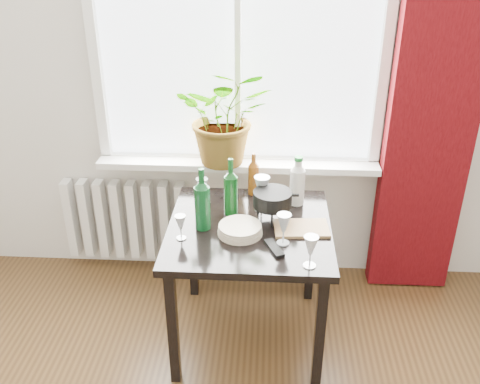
# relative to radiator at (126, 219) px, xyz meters

# --- Properties ---
(window) EXTENTS (1.72, 0.08, 1.62)m
(window) POSITION_rel_radiator_xyz_m (0.75, 0.04, 1.22)
(window) COLOR white
(window) RESTS_ON ground
(windowsill) EXTENTS (1.72, 0.20, 0.04)m
(windowsill) POSITION_rel_radiator_xyz_m (0.75, -0.03, 0.44)
(windowsill) COLOR silver
(windowsill) RESTS_ON ground
(curtain) EXTENTS (0.50, 0.12, 2.56)m
(curtain) POSITION_rel_radiator_xyz_m (1.87, -0.06, 0.92)
(curtain) COLOR #390508
(curtain) RESTS_ON ground
(radiator) EXTENTS (0.80, 0.10, 0.55)m
(radiator) POSITION_rel_radiator_xyz_m (0.00, 0.00, 0.00)
(radiator) COLOR silver
(radiator) RESTS_ON ground
(table) EXTENTS (0.85, 0.85, 0.74)m
(table) POSITION_rel_radiator_xyz_m (0.85, -0.63, 0.27)
(table) COLOR black
(table) RESTS_ON ground
(potted_plant) EXTENTS (0.54, 0.47, 0.60)m
(potted_plant) POSITION_rel_radiator_xyz_m (0.68, -0.06, 0.76)
(potted_plant) COLOR #2F7F21
(potted_plant) RESTS_ON windowsill
(wine_bottle_left) EXTENTS (0.10, 0.10, 0.34)m
(wine_bottle_left) POSITION_rel_radiator_xyz_m (0.61, -0.66, 0.53)
(wine_bottle_left) COLOR #0B3E1A
(wine_bottle_left) RESTS_ON table
(wine_bottle_right) EXTENTS (0.10, 0.10, 0.33)m
(wine_bottle_right) POSITION_rel_radiator_xyz_m (0.74, -0.50, 0.52)
(wine_bottle_right) COLOR #0B3B12
(wine_bottle_right) RESTS_ON table
(bottle_amber) EXTENTS (0.06, 0.06, 0.26)m
(bottle_amber) POSITION_rel_radiator_xyz_m (0.86, -0.26, 0.49)
(bottle_amber) COLOR #67330B
(bottle_amber) RESTS_ON table
(cleaning_bottle) EXTENTS (0.09, 0.09, 0.29)m
(cleaning_bottle) POSITION_rel_radiator_xyz_m (1.10, -0.37, 0.50)
(cleaning_bottle) COLOR silver
(cleaning_bottle) RESTS_ON table
(wineglass_front_right) EXTENTS (0.08, 0.08, 0.17)m
(wineglass_front_right) POSITION_rel_radiator_xyz_m (1.02, -0.79, 0.44)
(wineglass_front_right) COLOR #B1B9BF
(wineglass_front_right) RESTS_ON table
(wineglass_far_right) EXTENTS (0.09, 0.09, 0.16)m
(wineglass_far_right) POSITION_rel_radiator_xyz_m (1.14, -0.97, 0.44)
(wineglass_far_right) COLOR silver
(wineglass_far_right) RESTS_ON table
(wineglass_back_center) EXTENTS (0.11, 0.11, 0.20)m
(wineglass_back_center) POSITION_rel_radiator_xyz_m (0.91, -0.45, 0.46)
(wineglass_back_center) COLOR silver
(wineglass_back_center) RESTS_ON table
(wineglass_back_left) EXTENTS (0.08, 0.08, 0.16)m
(wineglass_back_left) POSITION_rel_radiator_xyz_m (0.58, -0.41, 0.44)
(wineglass_back_left) COLOR silver
(wineglass_back_left) RESTS_ON table
(wineglass_front_left) EXTENTS (0.06, 0.06, 0.13)m
(wineglass_front_left) POSITION_rel_radiator_xyz_m (0.51, -0.77, 0.43)
(wineglass_front_left) COLOR silver
(wineglass_front_left) RESTS_ON table
(plate_stack) EXTENTS (0.26, 0.26, 0.05)m
(plate_stack) POSITION_rel_radiator_xyz_m (0.81, -0.71, 0.38)
(plate_stack) COLOR beige
(plate_stack) RESTS_ON table
(fondue_pot) EXTENTS (0.29, 0.28, 0.16)m
(fondue_pot) POSITION_rel_radiator_xyz_m (0.97, -0.54, 0.44)
(fondue_pot) COLOR black
(fondue_pot) RESTS_ON table
(tv_remote) EXTENTS (0.10, 0.16, 0.02)m
(tv_remote) POSITION_rel_radiator_xyz_m (0.98, -0.85, 0.37)
(tv_remote) COLOR black
(tv_remote) RESTS_ON table
(cutting_board) EXTENTS (0.29, 0.20, 0.01)m
(cutting_board) POSITION_rel_radiator_xyz_m (1.12, -0.65, 0.37)
(cutting_board) COLOR olive
(cutting_board) RESTS_ON table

